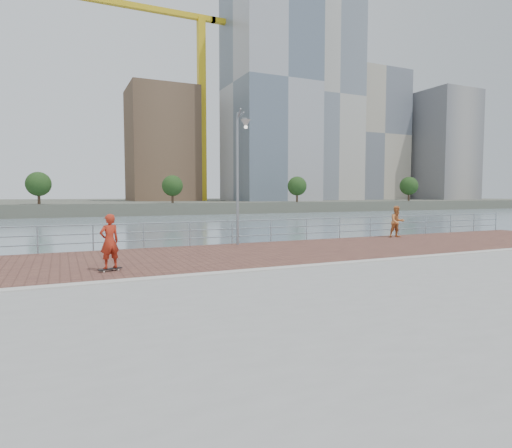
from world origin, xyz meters
name	(u,v)px	position (x,y,z in m)	size (l,w,h in m)	color
water	(282,331)	(0.00, 0.00, -2.00)	(400.00, 400.00, 0.00)	slate
seawall	(394,354)	(0.00, -5.00, -1.00)	(40.00, 24.00, 2.00)	gray
brick_lane	(239,254)	(0.00, 3.60, 0.01)	(40.00, 6.80, 0.02)	brown
curb	(282,268)	(0.00, 0.00, 0.03)	(40.00, 0.40, 0.06)	#B7B5AD
far_shore	(85,205)	(0.00, 122.50, -0.75)	(320.00, 95.00, 2.50)	#4C5142
guardrail	(211,230)	(0.00, 7.00, 0.69)	(39.06, 0.06, 1.13)	#8C9EA8
street_lamp	(241,153)	(1.12, 6.07, 4.19)	(0.43, 1.25, 5.90)	gray
skateboard	(110,269)	(-4.99, 1.78, 0.08)	(0.73, 0.41, 0.08)	black
skateboarder	(109,241)	(-4.99, 1.78, 0.93)	(0.60, 0.40, 1.66)	#AA2816
bystander	(397,222)	(10.24, 6.03, 0.87)	(0.83, 0.64, 1.70)	#C6743A
tower_crane	(192,80)	(27.36, 104.00, 33.50)	(47.00, 2.00, 50.70)	gold
skyline	(198,113)	(29.05, 104.06, 24.86)	(233.00, 41.00, 65.20)	#ADA38E
shoreline_trees	(122,184)	(4.78, 77.00, 4.40)	(145.05, 5.18, 6.90)	#473323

